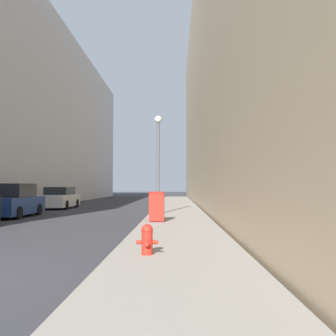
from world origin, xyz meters
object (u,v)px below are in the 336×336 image
(fire_hydrant, at_px, (147,239))
(parked_sedan_near, at_px, (14,202))
(trash_bin, at_px, (157,206))
(lamppost, at_px, (158,158))
(parked_sedan_far, at_px, (60,198))

(fire_hydrant, xyz_separation_m, parked_sedan_near, (-7.98, 11.47, 0.32))
(trash_bin, distance_m, parked_sedan_near, 8.68)
(trash_bin, distance_m, lamppost, 4.77)
(fire_hydrant, relative_size, parked_sedan_far, 0.14)
(fire_hydrant, bearing_deg, parked_sedan_far, 112.44)
(trash_bin, height_order, parked_sedan_far, parked_sedan_far)
(parked_sedan_near, bearing_deg, trash_bin, -26.01)
(fire_hydrant, distance_m, parked_sedan_far, 20.67)
(fire_hydrant, relative_size, trash_bin, 0.53)
(trash_bin, bearing_deg, lamppost, 91.97)
(lamppost, bearing_deg, parked_sedan_near, -177.60)
(trash_bin, relative_size, lamppost, 0.24)
(trash_bin, height_order, parked_sedan_near, parked_sedan_near)
(lamppost, height_order, parked_sedan_far, lamppost)
(parked_sedan_near, bearing_deg, fire_hydrant, -55.18)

